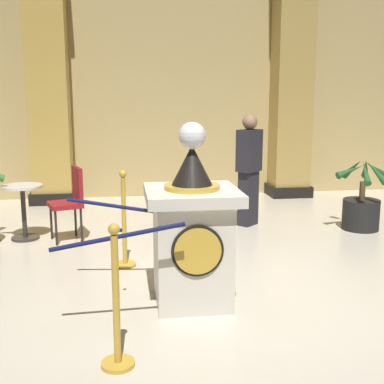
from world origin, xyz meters
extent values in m
plane|color=beige|center=(0.00, 0.00, 0.00)|extent=(11.34, 11.34, 0.00)
cube|color=tan|center=(0.00, 4.82, 2.04)|extent=(11.34, 0.16, 4.08)
cube|color=silver|center=(-0.34, -0.22, 0.48)|extent=(0.66, 0.66, 0.96)
cube|color=silver|center=(-0.34, -0.22, 1.01)|extent=(0.82, 0.82, 0.10)
cylinder|color=gold|center=(-0.34, -0.57, 0.59)|extent=(0.40, 0.03, 0.40)
cylinder|color=black|center=(-0.34, -0.56, 0.59)|extent=(0.45, 0.01, 0.45)
cylinder|color=gold|center=(-0.34, -0.22, 1.08)|extent=(0.49, 0.49, 0.04)
cone|color=black|center=(-0.34, -0.22, 1.27)|extent=(0.36, 0.36, 0.35)
cylinder|color=gold|center=(-0.34, -0.22, 1.44)|extent=(0.03, 0.03, 0.06)
sphere|color=silver|center=(-0.34, -0.22, 1.53)|extent=(0.24, 0.24, 0.24)
cylinder|color=gold|center=(-0.94, 0.85, 0.01)|extent=(0.24, 0.24, 0.03)
cylinder|color=gold|center=(-0.94, 0.85, 0.50)|extent=(0.05, 0.05, 1.00)
sphere|color=gold|center=(-0.94, 0.85, 1.04)|extent=(0.08, 0.08, 0.08)
cylinder|color=gold|center=(-1.01, -1.25, 0.01)|extent=(0.24, 0.24, 0.03)
cylinder|color=gold|center=(-1.01, -1.25, 0.48)|extent=(0.05, 0.05, 0.95)
sphere|color=gold|center=(-1.01, -1.25, 0.99)|extent=(0.08, 0.08, 0.08)
cylinder|color=#141947|center=(-0.96, 0.32, 0.79)|extent=(1.06, 0.07, 0.22)
cylinder|color=#141947|center=(-0.99, -0.73, 0.79)|extent=(1.06, 0.07, 0.22)
sphere|color=#141947|center=(-0.97, -0.20, 0.70)|extent=(0.04, 0.04, 0.04)
cube|color=black|center=(-2.16, 4.49, 0.10)|extent=(0.77, 0.77, 0.20)
cube|color=gold|center=(-2.16, 4.49, 1.96)|extent=(0.67, 0.67, 3.91)
cube|color=black|center=(2.16, 4.49, 0.10)|extent=(0.76, 0.76, 0.20)
cube|color=tan|center=(2.16, 4.49, 1.96)|extent=(0.66, 0.66, 3.91)
cylinder|color=black|center=(2.38, 1.95, 0.21)|extent=(0.51, 0.51, 0.43)
cylinder|color=brown|center=(2.38, 1.95, 0.55)|extent=(0.08, 0.08, 0.26)
cone|color=#265928|center=(2.58, 1.99, 0.85)|extent=(0.42, 0.18, 0.30)
cone|color=#265928|center=(2.49, 2.12, 0.85)|extent=(0.27, 0.37, 0.37)
cone|color=#265928|center=(2.30, 2.14, 0.85)|extent=(0.21, 0.38, 0.36)
cone|color=#265928|center=(2.17, 1.92, 0.85)|extent=(0.44, 0.16, 0.22)
cone|color=#265928|center=(2.31, 1.75, 0.85)|extent=(0.20, 0.38, 0.36)
cone|color=#265928|center=(2.46, 1.76, 0.85)|extent=(0.23, 0.39, 0.35)
cube|color=#26262D|center=(0.86, 2.41, 0.40)|extent=(0.33, 0.32, 0.79)
cube|color=#26262D|center=(0.86, 2.41, 1.09)|extent=(0.42, 0.40, 0.60)
sphere|color=#997056|center=(0.86, 2.41, 1.50)|extent=(0.22, 0.22, 0.22)
cylinder|color=#332D28|center=(-2.24, 2.10, 0.01)|extent=(0.36, 0.36, 0.03)
cylinder|color=#332D28|center=(-2.24, 2.10, 0.35)|extent=(0.06, 0.06, 0.71)
cylinder|color=silver|center=(-2.24, 2.10, 0.71)|extent=(0.52, 0.52, 0.03)
cylinder|color=black|center=(-1.89, 2.06, 0.23)|extent=(0.03, 0.03, 0.45)
cylinder|color=black|center=(-1.79, 1.75, 0.23)|extent=(0.03, 0.03, 0.45)
cylinder|color=black|center=(-1.58, 2.15, 0.23)|extent=(0.03, 0.03, 0.45)
cylinder|color=black|center=(-1.48, 1.85, 0.23)|extent=(0.03, 0.03, 0.45)
cube|color=maroon|center=(-1.69, 1.95, 0.48)|extent=(0.50, 0.50, 0.06)
cube|color=maroon|center=(-1.52, 2.01, 0.73)|extent=(0.17, 0.40, 0.45)
camera|label=1|loc=(-0.94, -4.51, 1.88)|focal=46.74mm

